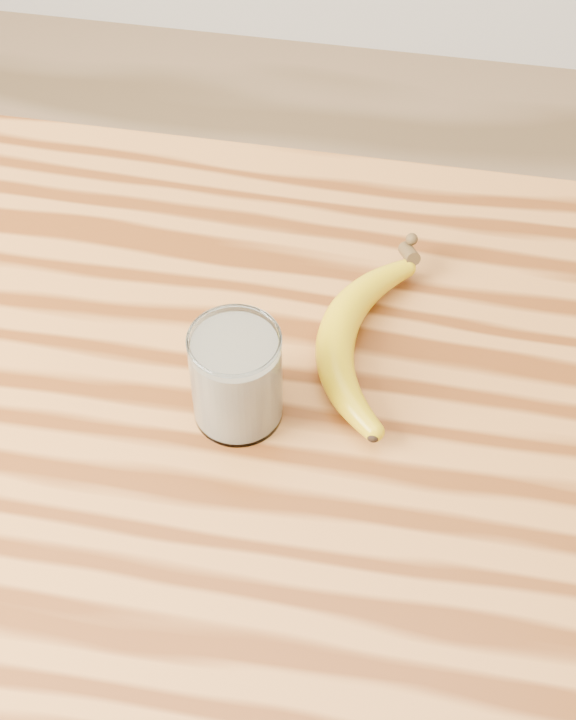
# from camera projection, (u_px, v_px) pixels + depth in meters

# --- Properties ---
(table) EXTENTS (1.20, 0.80, 0.90)m
(table) POSITION_uv_depth(u_px,v_px,m) (142.00, 460.00, 1.10)
(table) COLOR #B06A2E
(table) RESTS_ON ground
(smoothie_glass) EXTENTS (0.09, 0.09, 0.11)m
(smoothie_glass) POSITION_uv_depth(u_px,v_px,m) (236.00, 377.00, 0.94)
(smoothie_glass) COLOR white
(smoothie_glass) RESTS_ON table
(banana) EXTENTS (0.13, 0.33, 0.04)m
(banana) POSITION_uv_depth(u_px,v_px,m) (336.00, 335.00, 1.02)
(banana) COLOR #C7A00C
(banana) RESTS_ON table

